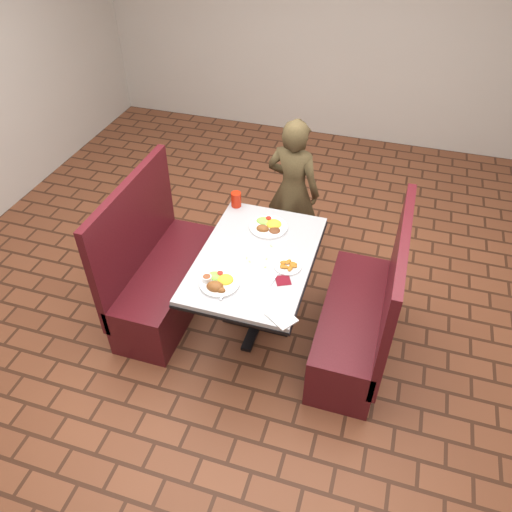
# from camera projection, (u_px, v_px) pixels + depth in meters

# --- Properties ---
(room) EXTENTS (7.00, 7.04, 2.82)m
(room) POSITION_uv_depth(u_px,v_px,m) (256.00, 100.00, 2.81)
(room) COLOR brown
(room) RESTS_ON ground
(dining_table) EXTENTS (0.81, 1.21, 0.75)m
(dining_table) POSITION_uv_depth(u_px,v_px,m) (256.00, 266.00, 3.63)
(dining_table) COLOR #A7A8AB
(dining_table) RESTS_ON ground
(booth_bench_left) EXTENTS (0.47, 1.20, 1.17)m
(booth_bench_left) POSITION_uv_depth(u_px,v_px,m) (162.00, 276.00, 4.02)
(booth_bench_left) COLOR #501218
(booth_bench_left) RESTS_ON ground
(booth_bench_right) EXTENTS (0.47, 1.20, 1.17)m
(booth_bench_right) POSITION_uv_depth(u_px,v_px,m) (360.00, 320.00, 3.66)
(booth_bench_right) COLOR #501218
(booth_bench_right) RESTS_ON ground
(diner_person) EXTENTS (0.54, 0.41, 1.34)m
(diner_person) POSITION_uv_depth(u_px,v_px,m) (293.00, 191.00, 4.35)
(diner_person) COLOR brown
(diner_person) RESTS_ON ground
(near_dinner_plate) EXTENTS (0.27, 0.27, 0.08)m
(near_dinner_plate) POSITION_uv_depth(u_px,v_px,m) (218.00, 281.00, 3.33)
(near_dinner_plate) COLOR white
(near_dinner_plate) RESTS_ON dining_table
(far_dinner_plate) EXTENTS (0.29, 0.29, 0.07)m
(far_dinner_plate) POSITION_uv_depth(u_px,v_px,m) (269.00, 225.00, 3.81)
(far_dinner_plate) COLOR white
(far_dinner_plate) RESTS_ON dining_table
(plantain_plate) EXTENTS (0.19, 0.19, 0.03)m
(plantain_plate) POSITION_uv_depth(u_px,v_px,m) (288.00, 266.00, 3.47)
(plantain_plate) COLOR white
(plantain_plate) RESTS_ON dining_table
(maroon_napkin) EXTENTS (0.13, 0.13, 0.00)m
(maroon_napkin) POSITION_uv_depth(u_px,v_px,m) (283.00, 280.00, 3.37)
(maroon_napkin) COLOR maroon
(maroon_napkin) RESTS_ON dining_table
(spoon_utensil) EXTENTS (0.03, 0.13, 0.00)m
(spoon_utensil) POSITION_uv_depth(u_px,v_px,m) (274.00, 279.00, 3.38)
(spoon_utensil) COLOR #BDBCC1
(spoon_utensil) RESTS_ON dining_table
(red_tumbler) EXTENTS (0.08, 0.08, 0.12)m
(red_tumbler) POSITION_uv_depth(u_px,v_px,m) (236.00, 199.00, 4.00)
(red_tumbler) COLOR red
(red_tumbler) RESTS_ON dining_table
(paper_napkin) EXTENTS (0.22, 0.21, 0.01)m
(paper_napkin) POSITION_uv_depth(u_px,v_px,m) (282.00, 317.00, 3.11)
(paper_napkin) COLOR white
(paper_napkin) RESTS_ON dining_table
(knife_utensil) EXTENTS (0.03, 0.18, 0.00)m
(knife_utensil) POSITION_uv_depth(u_px,v_px,m) (227.00, 291.00, 3.28)
(knife_utensil) COLOR silver
(knife_utensil) RESTS_ON dining_table
(fork_utensil) EXTENTS (0.03, 0.13, 0.00)m
(fork_utensil) POSITION_uv_depth(u_px,v_px,m) (224.00, 286.00, 3.32)
(fork_utensil) COLOR #BABABF
(fork_utensil) RESTS_ON dining_table
(lettuce_shreds) EXTENTS (0.28, 0.32, 0.00)m
(lettuce_shreds) POSITION_uv_depth(u_px,v_px,m) (264.00, 252.00, 3.60)
(lettuce_shreds) COLOR #8CB247
(lettuce_shreds) RESTS_ON dining_table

